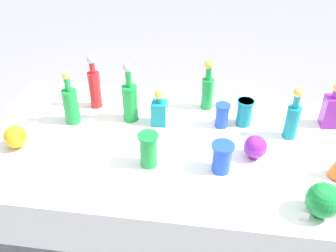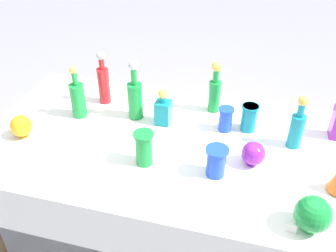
{
  "view_description": "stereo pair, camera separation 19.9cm",
  "coord_description": "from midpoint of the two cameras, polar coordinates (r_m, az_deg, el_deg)",
  "views": [
    {
      "loc": [
        0.23,
        -1.61,
        2.01
      ],
      "look_at": [
        0.0,
        0.0,
        0.86
      ],
      "focal_mm": 40.0,
      "sensor_mm": 36.0,
      "label": 1
    },
    {
      "loc": [
        0.42,
        -1.57,
        2.01
      ],
      "look_at": [
        0.0,
        0.0,
        0.86
      ],
      "focal_mm": 40.0,
      "sensor_mm": 36.0,
      "label": 2
    }
  ],
  "objects": [
    {
      "name": "slender_vase_3",
      "position": [
        2.16,
        9.04,
        2.11
      ],
      "size": [
        0.1,
        0.1,
        0.16
      ],
      "color": "teal",
      "rests_on": "display_table"
    },
    {
      "name": "price_tag_right",
      "position": [
        1.76,
        -13.78,
        -10.24
      ],
      "size": [
        0.06,
        0.03,
        0.04
      ],
      "primitive_type": "cube",
      "rotation": [
        -0.21,
        0.0,
        -0.23
      ],
      "color": "white",
      "rests_on": "display_table"
    },
    {
      "name": "tall_bottle_2",
      "position": [
        2.33,
        -13.56,
        5.86
      ],
      "size": [
        0.07,
        0.07,
        0.34
      ],
      "color": "red",
      "rests_on": "display_table"
    },
    {
      "name": "tall_bottle_3",
      "position": [
        2.26,
        3.56,
        5.75
      ],
      "size": [
        0.07,
        0.07,
        0.32
      ],
      "color": "#198C38",
      "rests_on": "display_table"
    },
    {
      "name": "slender_vase_0",
      "position": [
        1.81,
        5.13,
        -4.79
      ],
      "size": [
        0.11,
        0.11,
        0.16
      ],
      "color": "blue",
      "rests_on": "display_table"
    },
    {
      "name": "tall_bottle_1",
      "position": [
        2.08,
        15.94,
        1.15
      ],
      "size": [
        0.07,
        0.07,
        0.31
      ],
      "color": "teal",
      "rests_on": "display_table"
    },
    {
      "name": "price_tag_center",
      "position": [
        1.7,
        16.8,
        -13.16
      ],
      "size": [
        0.05,
        0.02,
        0.04
      ],
      "primitive_type": "cube",
      "rotation": [
        -0.21,
        0.0,
        -0.04
      ],
      "color": "white",
      "rests_on": "display_table"
    },
    {
      "name": "tall_bottle_4",
      "position": [
        2.17,
        -8.45,
        3.99
      ],
      "size": [
        0.09,
        0.09,
        0.36
      ],
      "color": "#198C38",
      "rests_on": "display_table"
    },
    {
      "name": "square_decanter_0",
      "position": [
        2.26,
        21.44,
        2.38
      ],
      "size": [
        0.09,
        0.09,
        0.27
      ],
      "color": "purple",
      "rests_on": "display_table"
    },
    {
      "name": "slender_vase_1",
      "position": [
        2.13,
        5.62,
        1.66
      ],
      "size": [
        0.09,
        0.09,
        0.14
      ],
      "color": "blue",
      "rests_on": "display_table"
    },
    {
      "name": "round_bowl_1",
      "position": [
        2.16,
        -24.71,
        -1.61
      ],
      "size": [
        0.12,
        0.12,
        0.13
      ],
      "color": "orange",
      "rests_on": "display_table"
    },
    {
      "name": "tall_bottle_0",
      "position": [
        2.23,
        -17.09,
        3.15
      ],
      "size": [
        0.09,
        0.09,
        0.32
      ],
      "color": "#198C38",
      "rests_on": "display_table"
    },
    {
      "name": "slender_vase_2",
      "position": [
        1.84,
        -6.09,
        -3.61
      ],
      "size": [
        0.1,
        0.1,
        0.18
      ],
      "color": "#198C38",
      "rests_on": "display_table"
    },
    {
      "name": "ground_plane",
      "position": [
        2.58,
        -2.29,
        -15.89
      ],
      "size": [
        40.0,
        40.0,
        0.0
      ],
      "primitive_type": "plane",
      "color": "gray"
    },
    {
      "name": "display_table",
      "position": [
        2.05,
        -2.91,
        -4.08
      ],
      "size": [
        2.04,
        1.12,
        0.76
      ],
      "color": "white",
      "rests_on": "ground"
    },
    {
      "name": "round_bowl_2",
      "position": [
        1.93,
        10.32,
        -3.27
      ],
      "size": [
        0.12,
        0.12,
        0.13
      ],
      "color": "purple",
      "rests_on": "display_table"
    },
    {
      "name": "cardboard_box_behind_left",
      "position": [
        3.21,
        0.9,
        -0.46
      ],
      "size": [
        0.46,
        0.48,
        0.35
      ],
      "color": "tan",
      "rests_on": "ground"
    },
    {
      "name": "square_decanter_1",
      "position": [
        2.14,
        -3.99,
        2.41
      ],
      "size": [
        0.09,
        0.09,
        0.22
      ],
      "color": "teal",
      "rests_on": "display_table"
    },
    {
      "name": "round_bowl_0",
      "position": [
        1.69,
        19.52,
        -10.78
      ],
      "size": [
        0.15,
        0.15,
        0.16
      ],
      "color": "#198C38",
      "rests_on": "display_table"
    },
    {
      "name": "price_tag_left",
      "position": [
        1.82,
        -20.33,
        -9.86
      ],
      "size": [
        0.05,
        0.02,
        0.04
      ],
      "primitive_type": "cube",
      "rotation": [
        -0.21,
        0.0,
        0.11
      ],
      "color": "white",
      "rests_on": "display_table"
    }
  ]
}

